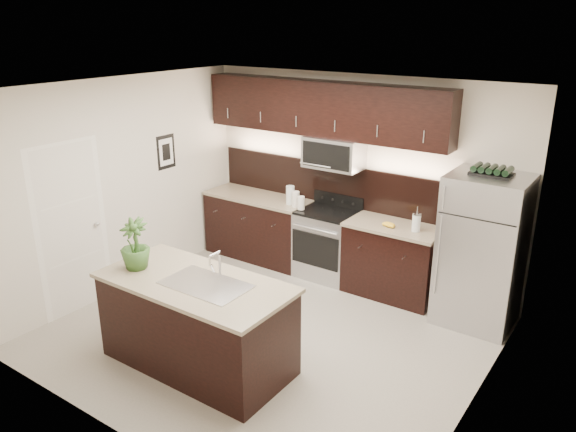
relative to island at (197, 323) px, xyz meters
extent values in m
plane|color=gray|center=(0.24, 0.86, -0.47)|extent=(4.50, 4.50, 0.00)
cube|color=beige|center=(0.24, 2.86, 0.88)|extent=(4.50, 0.02, 2.70)
cube|color=beige|center=(0.24, -1.14, 0.88)|extent=(4.50, 0.02, 2.70)
cube|color=beige|center=(-2.01, 0.86, 0.88)|extent=(0.02, 4.00, 2.70)
cube|color=beige|center=(2.49, 0.86, 0.88)|extent=(0.02, 4.00, 2.70)
cube|color=white|center=(0.24, 0.86, 2.23)|extent=(4.50, 4.00, 0.02)
cube|color=silver|center=(-1.99, 0.06, 0.54)|extent=(0.04, 0.80, 2.02)
sphere|color=silver|center=(-1.96, 0.38, 0.53)|extent=(0.06, 0.06, 0.06)
cube|color=black|center=(-2.00, 1.61, 1.18)|extent=(0.01, 0.32, 0.46)
cube|color=white|center=(-2.00, 1.61, 1.18)|extent=(0.00, 0.24, 0.36)
cube|color=black|center=(-1.18, 2.55, -0.02)|extent=(1.57, 0.62, 0.90)
cube|color=black|center=(0.95, 2.55, -0.02)|extent=(1.16, 0.62, 0.90)
cube|color=#B2B2B7|center=(-0.01, 2.55, -0.02)|extent=(0.76, 0.62, 0.90)
cube|color=black|center=(-0.01, 2.55, 0.44)|extent=(0.76, 0.60, 0.03)
cube|color=#BFAF8F|center=(-1.18, 2.55, 0.45)|extent=(1.59, 0.65, 0.04)
cube|color=#BFAF8F|center=(0.95, 2.55, 0.45)|extent=(1.18, 0.65, 0.04)
cube|color=black|center=(-0.22, 2.84, 0.75)|extent=(3.49, 0.02, 0.56)
cube|color=#B2B2B7|center=(-0.01, 2.66, 1.23)|extent=(0.76, 0.40, 0.40)
cube|color=black|center=(-0.22, 2.69, 1.78)|extent=(3.49, 0.33, 0.70)
cube|color=black|center=(0.00, 0.00, -0.02)|extent=(1.90, 0.90, 0.90)
cube|color=#BFAF8F|center=(0.00, 0.00, 0.45)|extent=(1.96, 0.96, 0.04)
cube|color=silver|center=(0.15, 0.00, 0.47)|extent=(0.84, 0.50, 0.01)
cylinder|color=silver|center=(0.15, 0.21, 0.59)|extent=(0.03, 0.03, 0.24)
cylinder|color=silver|center=(0.15, 0.14, 0.74)|extent=(0.02, 0.14, 0.02)
cylinder|color=silver|center=(0.15, 0.07, 0.69)|extent=(0.02, 0.02, 0.10)
cube|color=#B2B2B7|center=(2.04, 2.49, 0.41)|extent=(0.85, 0.77, 1.76)
cube|color=black|center=(2.04, 2.49, 1.30)|extent=(0.43, 0.27, 0.03)
cylinder|color=black|center=(1.87, 2.49, 1.35)|extent=(0.07, 0.25, 0.07)
cylinder|color=black|center=(1.96, 2.49, 1.35)|extent=(0.07, 0.25, 0.07)
cylinder|color=black|center=(2.04, 2.49, 1.35)|extent=(0.07, 0.25, 0.07)
cylinder|color=black|center=(2.12, 2.49, 1.35)|extent=(0.07, 0.25, 0.07)
cylinder|color=black|center=(2.20, 2.49, 1.35)|extent=(0.07, 0.25, 0.07)
imported|color=#2F5321|center=(-0.69, -0.12, 0.73)|extent=(0.35, 0.35, 0.53)
cylinder|color=silver|center=(-0.59, 2.50, 0.60)|extent=(0.12, 0.12, 0.25)
cylinder|color=silver|center=(-0.46, 2.44, 0.57)|extent=(0.11, 0.11, 0.21)
cylinder|color=silver|center=(-0.33, 2.39, 0.56)|extent=(0.10, 0.10, 0.18)
cylinder|color=silver|center=(1.24, 2.50, 0.57)|extent=(0.10, 0.10, 0.20)
cylinder|color=silver|center=(1.24, 2.50, 0.68)|extent=(0.11, 0.11, 0.02)
cylinder|color=silver|center=(1.24, 2.50, 0.73)|extent=(0.01, 0.01, 0.08)
ellipsoid|color=gold|center=(0.87, 2.47, 0.49)|extent=(0.20, 0.17, 0.05)
camera|label=1|loc=(3.55, -3.53, 2.88)|focal=35.00mm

